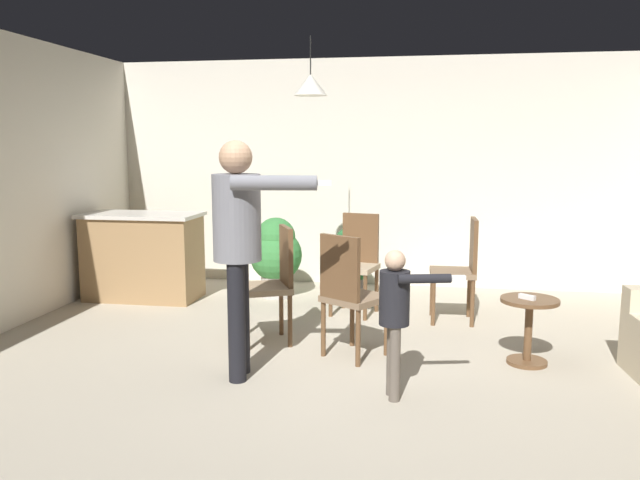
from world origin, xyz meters
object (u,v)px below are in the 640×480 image
side_table_by_couch (529,323)px  dining_chair_near_wall (357,259)px  person_adult (239,233)px  spare_remote_on_table (527,297)px  dining_chair_by_counter (349,291)px  potted_plant_by_wall (276,253)px  dining_chair_spare (461,266)px  potted_plant_corner (350,259)px  kitchen_counter (143,256)px  dining_chair_centre_back (273,280)px  person_child (396,307)px

side_table_by_couch → dining_chair_near_wall: 1.98m
person_adult → spare_remote_on_table: (2.08, 0.60, -0.53)m
dining_chair_by_counter → dining_chair_near_wall: (-0.09, 1.40, 0.00)m
potted_plant_by_wall → spare_remote_on_table: (2.41, -1.86, 0.05)m
side_table_by_couch → dining_chair_spare: size_ratio=0.52×
person_adult → potted_plant_corner: bearing=162.1°
kitchen_counter → dining_chair_centre_back: (1.78, -1.28, 0.07)m
dining_chair_centre_back → potted_plant_by_wall: (-0.36, 1.60, -0.05)m
person_adult → person_child: size_ratio=1.71×
person_child → potted_plant_corner: (-0.64, 2.80, -0.19)m
dining_chair_by_counter → spare_remote_on_table: (1.36, 0.06, -0.01)m
dining_chair_spare → potted_plant_corner: bearing=53.1°
person_child → side_table_by_couch: bearing=117.7°
kitchen_counter → potted_plant_corner: (2.24, 0.46, -0.05)m
person_adult → dining_chair_near_wall: size_ratio=1.72×
potted_plant_by_wall → spare_remote_on_table: 3.04m
person_child → potted_plant_corner: bearing=179.9°
person_child → spare_remote_on_table: person_child is taller
dining_chair_centre_back → potted_plant_corner: 1.80m
kitchen_counter → dining_chair_near_wall: size_ratio=1.26×
dining_chair_near_wall → dining_chair_spare: bearing=-176.2°
kitchen_counter → dining_chair_near_wall: bearing=-4.7°
kitchen_counter → dining_chair_spare: 3.41m
dining_chair_centre_back → dining_chair_spare: 1.86m
side_table_by_couch → person_adult: 2.32m
kitchen_counter → dining_chair_spare: size_ratio=1.26×
dining_chair_centre_back → potted_plant_corner: size_ratio=1.27×
person_adult → dining_chair_spare: person_adult is taller
dining_chair_centre_back → dining_chair_spare: size_ratio=1.00×
dining_chair_near_wall → dining_chair_spare: size_ratio=1.00×
person_child → spare_remote_on_table: (0.96, 0.81, -0.09)m
side_table_by_couch → dining_chair_by_counter: (-1.38, -0.09, 0.22)m
potted_plant_corner → potted_plant_by_wall: potted_plant_by_wall is taller
person_child → dining_chair_centre_back: 1.53m
dining_chair_near_wall → spare_remote_on_table: (1.45, -1.34, -0.01)m
person_child → kitchen_counter: bearing=-142.0°
side_table_by_couch → dining_chair_centre_back: size_ratio=0.52×
dining_chair_spare → potted_plant_corner: 1.42m
dining_chair_near_wall → dining_chair_by_counter: bearing=107.1°
dining_chair_spare → spare_remote_on_table: size_ratio=7.69×
kitchen_counter → dining_chair_by_counter: bearing=-32.8°
person_adult → potted_plant_corner: person_adult is taller
kitchen_counter → person_adult: (1.75, -2.13, 0.59)m
dining_chair_spare → dining_chair_by_counter: bearing=141.8°
side_table_by_couch → spare_remote_on_table: size_ratio=4.00×
dining_chair_near_wall → potted_plant_by_wall: bearing=-15.2°
kitchen_counter → side_table_by_couch: size_ratio=2.42×
person_adult → spare_remote_on_table: person_adult is taller
dining_chair_centre_back → side_table_by_couch: bearing=-120.8°
kitchen_counter → dining_chair_spare: dining_chair_spare is taller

